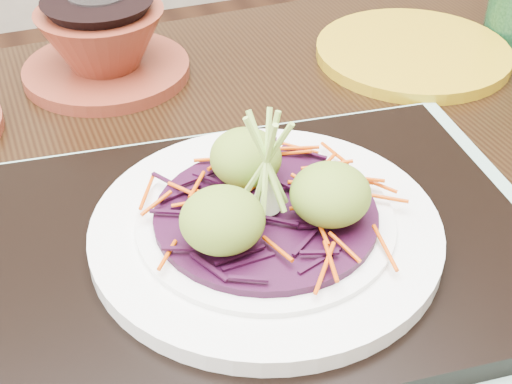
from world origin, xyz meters
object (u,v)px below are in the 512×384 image
object	(u,v)px
white_plate	(266,228)
water_glass	(102,34)
serving_tray	(265,246)
yellow_plate	(413,52)
dining_table	(242,276)
terracotta_bowl_set	(104,47)

from	to	relation	value
white_plate	water_glass	distance (m)	0.35
serving_tray	white_plate	world-z (taller)	white_plate
white_plate	water_glass	world-z (taller)	water_glass
serving_tray	yellow_plate	bearing A→B (deg)	48.18
dining_table	white_plate	size ratio (longest dim) A/B	4.38
white_plate	terracotta_bowl_set	world-z (taller)	terracotta_bowl_set
dining_table	water_glass	distance (m)	0.30
water_glass	terracotta_bowl_set	bearing A→B (deg)	-100.43
dining_table	water_glass	size ratio (longest dim) A/B	12.72
yellow_plate	serving_tray	bearing A→B (deg)	-137.54
water_glass	terracotta_bowl_set	world-z (taller)	water_glass
serving_tray	terracotta_bowl_set	size ratio (longest dim) A/B	1.82
serving_tray	water_glass	world-z (taller)	water_glass
yellow_plate	water_glass	bearing A→B (deg)	164.88
dining_table	white_plate	world-z (taller)	white_plate
yellow_plate	white_plate	bearing A→B (deg)	-137.54
dining_table	white_plate	distance (m)	0.14
white_plate	serving_tray	bearing A→B (deg)	-116.57
white_plate	water_glass	xyz separation A→B (m)	(-0.05, 0.34, 0.01)
terracotta_bowl_set	dining_table	bearing A→B (deg)	-76.38
serving_tray	white_plate	distance (m)	0.02
white_plate	yellow_plate	size ratio (longest dim) A/B	1.18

